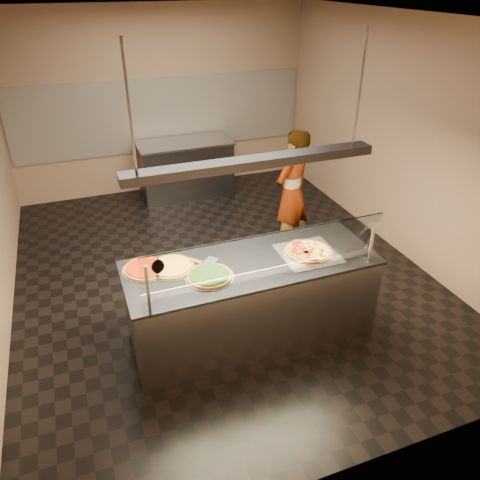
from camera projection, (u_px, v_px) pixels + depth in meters
name	position (u px, v px, depth m)	size (l,w,h in m)	color
ground	(220.00, 272.00, 6.09)	(5.00, 6.00, 0.02)	black
ceiling	(214.00, 16.00, 4.59)	(5.00, 6.00, 0.02)	silver
wall_back	(161.00, 102.00, 7.78)	(5.00, 0.02, 3.00)	#977961
wall_front	(369.00, 322.00, 2.90)	(5.00, 0.02, 3.00)	#977961
wall_right	(400.00, 138.00, 6.10)	(0.02, 6.00, 3.00)	#977961
tile_band	(163.00, 114.00, 7.86)	(4.90, 0.02, 1.20)	silver
serving_counter	(251.00, 300.00, 4.79)	(2.48, 0.94, 0.93)	#B7B7BC
sneeze_guard	(266.00, 253.00, 4.13)	(2.24, 0.18, 0.54)	#B7B7BC
perforated_tray	(308.00, 253.00, 4.69)	(0.57, 0.57, 0.01)	silver
half_pizza_pepperoni	(298.00, 253.00, 4.64)	(0.25, 0.47, 0.05)	brown
half_pizza_sausage	(318.00, 249.00, 4.71)	(0.24, 0.47, 0.04)	brown
pizza_spinach	(209.00, 276.00, 4.32)	(0.46, 0.46, 0.03)	silver
pizza_cheese	(171.00, 266.00, 4.46)	(0.46, 0.46, 0.03)	silver
pizza_tomato	(146.00, 268.00, 4.43)	(0.44, 0.44, 0.03)	silver
pizza_spatula	(202.00, 260.00, 4.52)	(0.27, 0.18, 0.02)	#B7B7BC
prep_table	(186.00, 168.00, 8.00)	(1.56, 0.74, 0.93)	#323237
worker	(292.00, 193.00, 6.18)	(0.62, 0.41, 1.70)	#36343E
heat_lamp_housing	(253.00, 162.00, 4.05)	(2.30, 0.18, 0.08)	#323237
lamp_rod_left	(129.00, 110.00, 3.47)	(0.02, 0.02, 1.01)	#B7B7BC
lamp_rod_right	(360.00, 89.00, 4.08)	(0.02, 0.02, 1.01)	#B7B7BC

